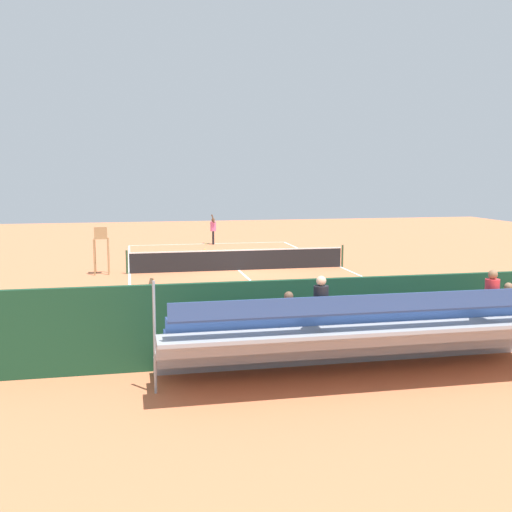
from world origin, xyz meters
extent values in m
plane|color=#CC7047|center=(0.00, 0.00, 0.00)|extent=(60.00, 60.00, 0.00)
cube|color=white|center=(0.00, -11.00, 0.00)|extent=(10.00, 0.10, 0.01)
cube|color=white|center=(0.00, 11.00, 0.00)|extent=(10.00, 0.10, 0.01)
cube|color=white|center=(-5.00, 0.00, 0.00)|extent=(0.10, 22.00, 0.01)
cube|color=white|center=(5.00, 0.00, 0.00)|extent=(0.10, 22.00, 0.01)
cube|color=white|center=(0.00, -6.05, 0.00)|extent=(7.50, 0.10, 0.01)
cube|color=white|center=(0.00, 6.05, 0.00)|extent=(7.50, 0.10, 0.01)
cube|color=white|center=(0.00, 0.00, 0.00)|extent=(0.10, 12.10, 0.01)
cube|color=white|center=(0.00, -11.00, 0.00)|extent=(0.10, 0.30, 0.01)
cube|color=black|center=(0.00, 0.00, 0.46)|extent=(10.00, 0.02, 0.91)
cube|color=white|center=(0.00, 0.00, 0.94)|extent=(10.00, 0.04, 0.06)
cylinder|color=#2D5133|center=(-5.10, 0.00, 0.54)|extent=(0.10, 0.10, 1.07)
cylinder|color=#2D5133|center=(5.10, 0.00, 0.54)|extent=(0.10, 0.10, 1.07)
cube|color=#194228|center=(0.00, 14.00, 1.00)|extent=(18.00, 0.16, 2.00)
cube|color=#9EA0A5|center=(0.00, 14.35, 0.23)|extent=(9.00, 0.10, 0.45)
cube|color=#9EA0A5|center=(0.00, 14.70, 0.41)|extent=(9.00, 0.80, 0.08)
cube|color=#9EA0A5|center=(0.00, 14.32, 0.23)|extent=(9.00, 0.04, 0.45)
cube|color=#335193|center=(0.00, 14.80, 0.83)|extent=(8.60, 0.36, 0.04)
cube|color=#335193|center=(0.00, 14.98, 1.03)|extent=(8.60, 0.03, 0.36)
cube|color=#9EA0A5|center=(0.00, 15.50, 0.86)|extent=(9.00, 0.80, 0.08)
cube|color=#9EA0A5|center=(0.00, 15.12, 0.68)|extent=(9.00, 0.04, 0.45)
cube|color=#335193|center=(0.00, 15.60, 1.28)|extent=(8.60, 0.36, 0.04)
cube|color=#335193|center=(0.00, 15.78, 1.48)|extent=(8.60, 0.03, 0.36)
cube|color=#9EA0A5|center=(0.00, 16.30, 1.31)|extent=(9.00, 0.80, 0.08)
cube|color=#9EA0A5|center=(0.00, 15.92, 1.12)|extent=(9.00, 0.04, 0.45)
cube|color=#335193|center=(0.00, 16.40, 1.73)|extent=(8.60, 0.36, 0.04)
cube|color=#335193|center=(0.00, 16.58, 1.93)|extent=(8.60, 0.03, 0.36)
cylinder|color=#9EA0A5|center=(4.50, 15.50, 1.18)|extent=(0.06, 0.06, 2.35)
cube|color=#2D2D33|center=(-2.53, 16.23, 1.77)|extent=(0.32, 0.40, 0.12)
cylinder|color=red|center=(-2.53, 16.35, 2.06)|extent=(0.30, 0.30, 0.45)
sphere|color=#8C6647|center=(-2.53, 16.35, 2.38)|extent=(0.20, 0.20, 0.20)
cube|color=#2D2D33|center=(1.17, 14.63, 0.87)|extent=(0.32, 0.40, 0.12)
cylinder|color=green|center=(1.17, 14.75, 1.16)|extent=(0.30, 0.30, 0.45)
sphere|color=brown|center=(1.17, 14.75, 1.48)|extent=(0.20, 0.20, 0.20)
cube|color=#2D2D33|center=(1.25, 16.23, 1.77)|extent=(0.32, 0.40, 0.12)
cylinder|color=black|center=(1.25, 16.35, 2.06)|extent=(0.30, 0.30, 0.45)
sphere|color=beige|center=(1.25, 16.35, 2.38)|extent=(0.20, 0.20, 0.20)
cube|color=#2D2D33|center=(3.37, 14.63, 0.87)|extent=(0.32, 0.40, 0.12)
cylinder|color=green|center=(3.37, 14.75, 1.16)|extent=(0.30, 0.30, 0.45)
sphere|color=brown|center=(3.37, 14.75, 1.48)|extent=(0.20, 0.20, 0.20)
cube|color=#2D2D33|center=(1.70, 15.43, 1.32)|extent=(0.32, 0.40, 0.12)
cylinder|color=pink|center=(1.70, 15.55, 1.60)|extent=(0.30, 0.30, 0.45)
sphere|color=brown|center=(1.70, 15.55, 1.93)|extent=(0.20, 0.20, 0.20)
cube|color=#2D2D33|center=(2.61, 14.63, 0.87)|extent=(0.32, 0.40, 0.12)
cylinder|color=green|center=(2.61, 14.75, 1.16)|extent=(0.30, 0.30, 0.45)
sphere|color=brown|center=(2.61, 14.75, 1.48)|extent=(0.20, 0.20, 0.20)
cube|color=#2D2D33|center=(-3.47, 15.43, 1.32)|extent=(0.32, 0.40, 0.12)
cylinder|color=orange|center=(-3.47, 15.55, 1.60)|extent=(0.30, 0.30, 0.45)
sphere|color=#8C6647|center=(-3.47, 15.55, 1.93)|extent=(0.20, 0.20, 0.20)
cube|color=#2D2D33|center=(-3.88, 14.63, 0.87)|extent=(0.32, 0.40, 0.12)
cylinder|color=black|center=(-3.88, 14.75, 1.16)|extent=(0.30, 0.30, 0.45)
sphere|color=#8C6647|center=(-3.88, 14.75, 1.48)|extent=(0.20, 0.20, 0.20)
cylinder|color=#A88456|center=(5.90, -0.45, 0.80)|extent=(0.07, 0.07, 1.60)
cylinder|color=#A88456|center=(6.50, -0.45, 0.80)|extent=(0.07, 0.07, 1.60)
cylinder|color=#A88456|center=(5.90, 0.15, 0.80)|extent=(0.07, 0.07, 1.60)
cylinder|color=#A88456|center=(6.50, 0.15, 0.80)|extent=(0.07, 0.07, 1.60)
cube|color=#A88456|center=(6.20, -0.15, 1.63)|extent=(0.56, 0.56, 0.06)
cube|color=#A88456|center=(6.20, 0.09, 1.90)|extent=(0.56, 0.06, 0.48)
cube|color=#A88456|center=(5.94, -0.15, 1.78)|extent=(0.04, 0.48, 0.04)
cube|color=#A88456|center=(6.46, -0.15, 1.78)|extent=(0.04, 0.48, 0.04)
cube|color=#33383D|center=(-2.73, 13.20, 0.45)|extent=(1.80, 0.40, 0.05)
cylinder|color=#33383D|center=(-3.48, 13.20, 0.23)|extent=(0.06, 0.06, 0.45)
cylinder|color=#33383D|center=(-1.98, 13.20, 0.23)|extent=(0.06, 0.06, 0.45)
cube|color=#33383D|center=(-2.73, 13.38, 0.75)|extent=(1.80, 0.04, 0.36)
cube|color=#334C8C|center=(-1.12, 13.40, 0.18)|extent=(0.90, 0.36, 0.36)
cylinder|color=black|center=(-0.28, -10.80, 0.42)|extent=(0.14, 0.14, 0.85)
cylinder|color=black|center=(-0.25, -10.58, 0.42)|extent=(0.14, 0.14, 0.85)
cylinder|color=pink|center=(-0.27, -10.69, 1.15)|extent=(0.40, 0.40, 0.60)
sphere|color=brown|center=(-0.27, -10.69, 1.56)|extent=(0.22, 0.22, 0.22)
cylinder|color=brown|center=(-0.24, -10.47, 1.65)|extent=(0.26, 0.12, 0.55)
cylinder|color=brown|center=(-0.30, -10.90, 1.18)|extent=(0.10, 0.10, 0.50)
cylinder|color=black|center=(0.26, -11.26, 0.01)|extent=(0.18, 0.25, 0.03)
torus|color=#D8CC4C|center=(0.11, -11.03, 0.01)|extent=(0.42, 0.42, 0.02)
cylinder|color=white|center=(0.11, -11.03, 0.01)|extent=(0.25, 0.25, 0.00)
sphere|color=#CCDB33|center=(0.61, -7.85, 0.03)|extent=(0.07, 0.07, 0.07)
cylinder|color=#232328|center=(4.42, 12.96, 0.42)|extent=(0.14, 0.14, 0.85)
cylinder|color=#232328|center=(4.48, 12.75, 0.42)|extent=(0.14, 0.14, 0.85)
cylinder|color=green|center=(4.45, 12.86, 1.15)|extent=(0.44, 0.44, 0.60)
sphere|color=#8C6647|center=(4.45, 12.86, 1.56)|extent=(0.22, 0.22, 0.22)
cylinder|color=#8C6647|center=(4.51, 12.64, 1.65)|extent=(0.26, 0.15, 0.55)
cylinder|color=#8C6647|center=(4.39, 13.07, 1.18)|extent=(0.11, 0.11, 0.50)
camera|label=1|loc=(4.94, 27.74, 4.49)|focal=42.85mm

